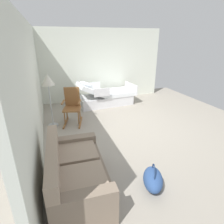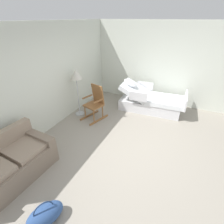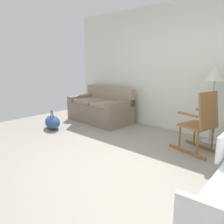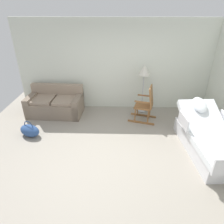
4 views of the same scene
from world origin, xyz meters
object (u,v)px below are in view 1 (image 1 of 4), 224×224
floor_lamp (48,83)px  duffel_bag (153,179)px  couch (76,175)px  hospital_bed (105,97)px  rocking_chair (72,106)px

floor_lamp → duffel_bag: size_ratio=2.30×
couch → duffel_bag: 1.26m
hospital_bed → rocking_chair: (-1.23, 1.38, 0.20)m
hospital_bed → duffel_bag: hospital_bed is taller
hospital_bed → couch: (-3.93, 1.70, 0.00)m
floor_lamp → hospital_bed: bearing=-56.9°
hospital_bed → floor_lamp: size_ratio=1.45×
hospital_bed → rocking_chair: rocking_chair is taller
rocking_chair → floor_lamp: size_ratio=0.71×
hospital_bed → couch: 4.28m
rocking_chair → floor_lamp: 0.93m
rocking_chair → couch: bearing=173.2°
couch → floor_lamp: floor_lamp is taller
hospital_bed → duffel_bag: bearing=173.4°
floor_lamp → duffel_bag: floor_lamp is taller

